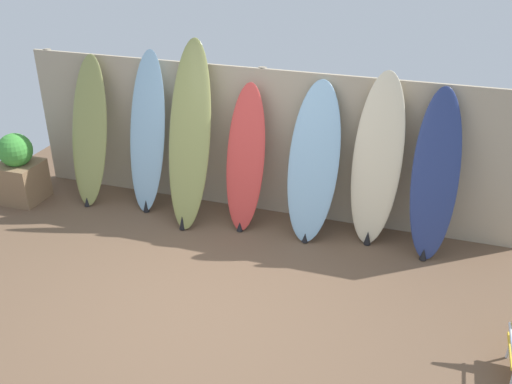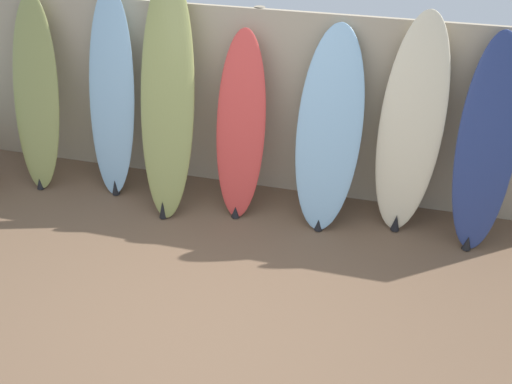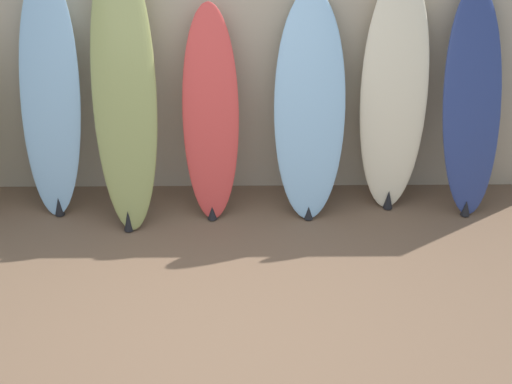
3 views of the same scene
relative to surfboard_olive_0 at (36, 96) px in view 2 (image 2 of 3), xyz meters
The scene contains 9 objects.
ground 2.83m from the surfboard_olive_0, 37.40° to the right, with size 7.68×7.68×0.00m, color brown.
fence_back 2.16m from the surfboard_olive_0, 10.21° to the left, with size 6.08×0.11×1.80m.
surfboard_olive_0 is the anchor object (origin of this frame).
surfboard_skyblue_1 0.79m from the surfboard_olive_0, ahead, with size 0.56×0.52×1.96m.
surfboard_olive_2 1.41m from the surfboard_olive_0, ahead, with size 0.57×0.85×2.13m.
surfboard_red_3 2.06m from the surfboard_olive_0, ahead, with size 0.47×0.55×1.69m.
surfboard_skyblue_4 2.85m from the surfboard_olive_0, ahead, with size 0.58×0.64×1.77m.
surfboard_cream_5 3.54m from the surfboard_olive_0, ahead, with size 0.57×0.48×1.93m.
surfboard_navy_6 4.15m from the surfboard_olive_0, ahead, with size 0.54×0.62×1.82m.
Camera 2 is at (1.20, -2.80, 3.20)m, focal length 40.00 mm.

